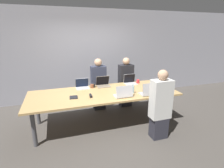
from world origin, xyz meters
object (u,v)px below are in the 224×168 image
(stapler, at_px, (91,96))
(cup_far_midleft, at_px, (92,86))
(cup_far_center, at_px, (94,85))
(bottle_near_midright, at_px, (133,90))
(cup_far_right, at_px, (138,81))
(laptop_near_right, at_px, (149,92))
(person_far_right, at_px, (126,83))
(person_far_center, at_px, (99,85))
(laptop_far_right, at_px, (130,81))
(laptop_far_center, at_px, (103,83))
(laptop_far_midleft, at_px, (82,85))
(person_near_right, at_px, (160,106))
(laptop_near_midright, at_px, (124,94))

(stapler, bearing_deg, cup_far_midleft, 79.70)
(cup_far_center, xyz_separation_m, bottle_near_midright, (0.74, -0.72, 0.04))
(cup_far_right, xyz_separation_m, bottle_near_midright, (-0.48, -0.71, 0.04))
(laptop_near_right, bearing_deg, cup_far_right, -101.98)
(cup_far_center, relative_size, stapler, 0.64)
(cup_far_right, bearing_deg, person_far_right, 117.97)
(person_far_center, bearing_deg, laptop_far_right, -27.45)
(laptop_far_center, distance_m, laptop_far_midleft, 0.53)
(cup_far_midleft, distance_m, stapler, 0.63)
(laptop_near_right, distance_m, stapler, 1.26)
(laptop_far_right, relative_size, laptop_near_right, 0.90)
(cup_far_center, distance_m, bottle_near_midright, 1.03)
(cup_far_center, relative_size, cup_far_right, 0.99)
(cup_far_right, bearing_deg, laptop_far_midleft, 179.09)
(cup_far_midleft, bearing_deg, cup_far_right, 1.15)
(person_far_center, distance_m, cup_far_center, 0.48)
(cup_far_right, bearing_deg, cup_far_midleft, -178.85)
(cup_far_center, xyz_separation_m, laptop_near_right, (1.02, -0.93, 0.03))
(cup_far_midleft, relative_size, stapler, 0.61)
(laptop_far_right, distance_m, stapler, 1.37)
(person_far_right, height_order, person_near_right, person_near_right)
(cup_far_center, bearing_deg, stapler, -107.68)
(person_near_right, height_order, laptop_near_midright, person_near_right)
(cup_far_right, distance_m, cup_far_midleft, 1.27)
(laptop_far_right, xyz_separation_m, laptop_far_midleft, (-1.27, 0.01, -0.00))
(laptop_far_midleft, bearing_deg, person_far_right, 15.19)
(laptop_far_midleft, relative_size, laptop_near_midright, 0.87)
(bottle_near_midright, bearing_deg, person_near_right, -64.74)
(laptop_far_right, relative_size, laptop_near_midright, 0.85)
(bottle_near_midright, bearing_deg, laptop_far_midleft, 144.37)
(person_far_center, height_order, laptop_near_right, person_far_center)
(person_far_center, bearing_deg, cup_far_midleft, -122.01)
(person_far_center, bearing_deg, stapler, -112.41)
(person_far_center, bearing_deg, cup_far_center, -119.37)
(cup_far_midleft, xyz_separation_m, bottle_near_midright, (0.79, -0.68, 0.04))
(laptop_far_right, bearing_deg, cup_far_midleft, -177.75)
(person_far_right, relative_size, laptop_near_midright, 3.91)
(stapler, bearing_deg, cup_far_right, 28.40)
(cup_far_center, bearing_deg, cup_far_right, -0.43)
(laptop_far_center, height_order, laptop_far_right, laptop_far_center)
(stapler, bearing_deg, person_near_right, -25.49)
(person_far_right, distance_m, laptop_near_midright, 1.38)
(cup_far_center, distance_m, laptop_near_midright, 0.99)
(laptop_far_right, bearing_deg, cup_far_right, -3.89)
(cup_far_right, height_order, laptop_near_right, laptop_near_right)
(laptop_far_right, height_order, person_near_right, person_near_right)
(laptop_far_right, height_order, laptop_near_midright, laptop_near_midright)
(laptop_far_right, xyz_separation_m, laptop_near_midright, (-0.54, -0.88, 0.00))
(laptop_far_right, bearing_deg, person_far_right, 85.62)
(cup_far_midleft, distance_m, bottle_near_midright, 1.05)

